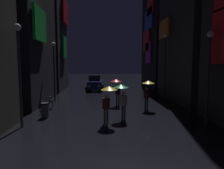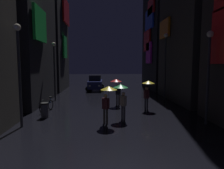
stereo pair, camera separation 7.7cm
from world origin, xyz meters
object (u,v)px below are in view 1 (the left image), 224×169
(streetlamp_left_near, at_px, (19,63))
(trash_bin, at_px, (45,110))
(pedestrian_near_crossing_yellow, at_px, (108,94))
(car_distant, at_px, (95,83))
(bicycle_parked_at_storefront, at_px, (47,106))
(streetlamp_left_far, at_px, (54,64))
(streetlamp_right_far, at_px, (165,59))
(pedestrian_foreground_right_green, at_px, (122,92))
(pedestrian_foreground_left_red, at_px, (117,85))
(pedestrian_midstreet_centre_yellow, at_px, (148,87))
(streetlamp_right_near, at_px, (209,66))

(streetlamp_left_near, distance_m, trash_bin, 3.48)
(pedestrian_near_crossing_yellow, xyz_separation_m, car_distant, (-1.12, 14.47, -0.74))
(bicycle_parked_at_storefront, height_order, streetlamp_left_far, streetlamp_left_far)
(streetlamp_right_far, relative_size, streetlamp_left_near, 1.13)
(pedestrian_foreground_right_green, height_order, trash_bin, pedestrian_foreground_right_green)
(bicycle_parked_at_storefront, relative_size, car_distant, 0.43)
(pedestrian_foreground_right_green, bearing_deg, streetlamp_right_far, 53.34)
(streetlamp_right_far, bearing_deg, streetlamp_left_far, 177.60)
(bicycle_parked_at_storefront, relative_size, streetlamp_left_near, 0.33)
(pedestrian_foreground_left_red, bearing_deg, pedestrian_midstreet_centre_yellow, -38.70)
(pedestrian_foreground_left_red, xyz_separation_m, streetlamp_right_far, (4.56, 2.05, 2.06))
(bicycle_parked_at_storefront, relative_size, streetlamp_left_far, 0.34)
(pedestrian_foreground_left_red, distance_m, pedestrian_midstreet_centre_yellow, 2.70)
(pedestrian_midstreet_centre_yellow, xyz_separation_m, bicycle_parked_at_storefront, (-7.15, -0.16, -1.28))
(pedestrian_near_crossing_yellow, bearing_deg, pedestrian_foreground_right_green, 46.46)
(pedestrian_foreground_right_green, xyz_separation_m, streetlamp_right_near, (4.59, -1.17, 1.54))
(trash_bin, bearing_deg, pedestrian_foreground_right_green, -8.05)
(pedestrian_near_crossing_yellow, distance_m, streetlamp_left_far, 8.91)
(streetlamp_left_far, xyz_separation_m, streetlamp_right_far, (10.00, -0.42, 0.43))
(streetlamp_left_far, relative_size, streetlamp_right_near, 1.03)
(pedestrian_near_crossing_yellow, distance_m, streetlamp_left_near, 4.87)
(streetlamp_left_near, bearing_deg, streetlamp_left_far, 90.00)
(pedestrian_near_crossing_yellow, xyz_separation_m, pedestrian_midstreet_centre_yellow, (2.99, 3.32, 0.00))
(streetlamp_left_far, relative_size, streetlamp_right_far, 0.87)
(streetlamp_right_near, bearing_deg, streetlamp_right_far, 90.00)
(pedestrian_foreground_left_red, height_order, streetlamp_right_far, streetlamp_right_far)
(pedestrian_near_crossing_yellow, relative_size, bicycle_parked_at_storefront, 1.19)
(pedestrian_near_crossing_yellow, relative_size, streetlamp_left_far, 0.40)
(pedestrian_midstreet_centre_yellow, height_order, trash_bin, pedestrian_midstreet_centre_yellow)
(car_distant, xyz_separation_m, streetlamp_left_far, (-3.44, -6.99, 2.37))
(car_distant, xyz_separation_m, streetlamp_right_near, (6.56, -14.75, 2.28))
(streetlamp_left_near, height_order, trash_bin, streetlamp_left_near)
(pedestrian_foreground_left_red, relative_size, bicycle_parked_at_storefront, 1.19)
(streetlamp_right_near, distance_m, trash_bin, 9.87)
(streetlamp_right_near, bearing_deg, streetlamp_left_near, 179.92)
(streetlamp_right_near, bearing_deg, pedestrian_foreground_left_red, 130.76)
(car_distant, bearing_deg, pedestrian_foreground_left_red, -78.05)
(bicycle_parked_at_storefront, xyz_separation_m, streetlamp_left_far, (-0.40, 4.32, 2.91))
(pedestrian_foreground_right_green, relative_size, pedestrian_foreground_left_red, 1.00)
(pedestrian_foreground_left_red, xyz_separation_m, pedestrian_midstreet_centre_yellow, (2.11, -1.69, 0.00))
(trash_bin, bearing_deg, streetlamp_right_near, -11.19)
(car_distant, height_order, streetlamp_right_far, streetlamp_right_far)
(car_distant, bearing_deg, streetlamp_right_near, -66.02)
(pedestrian_foreground_right_green, distance_m, streetlamp_right_far, 7.96)
(pedestrian_foreground_left_red, distance_m, streetlamp_right_near, 7.15)
(pedestrian_foreground_right_green, distance_m, streetlamp_left_far, 8.68)
(streetlamp_right_near, bearing_deg, streetlamp_left_far, 142.19)
(pedestrian_near_crossing_yellow, bearing_deg, bicycle_parked_at_storefront, 142.76)
(car_distant, bearing_deg, streetlamp_left_far, -116.19)
(pedestrian_foreground_right_green, xyz_separation_m, car_distant, (-1.97, 13.58, -0.74))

